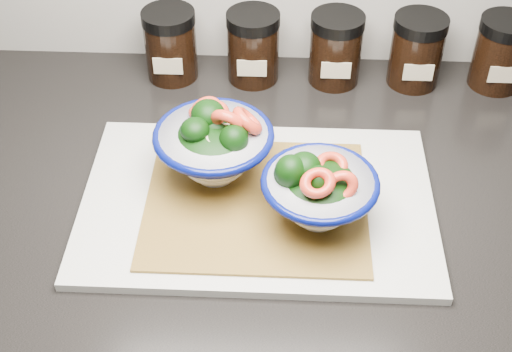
{
  "coord_description": "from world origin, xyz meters",
  "views": [
    {
      "loc": [
        -0.07,
        0.75,
        1.55
      ],
      "look_at": [
        -0.1,
        1.39,
        0.96
      ],
      "focal_mm": 50.0,
      "sensor_mm": 36.0,
      "label": 1
    }
  ],
  "objects_px": {
    "cutting_board": "(258,203)",
    "spice_jar_d": "(417,51)",
    "bowl_right": "(317,191)",
    "spice_jar_a": "(171,44)",
    "spice_jar_e": "(501,53)",
    "spice_jar_b": "(253,46)",
    "bowl_left": "(214,145)",
    "spice_jar_c": "(336,49)"
  },
  "relations": [
    {
      "from": "spice_jar_b",
      "to": "spice_jar_a",
      "type": "bearing_deg",
      "value": 180.0
    },
    {
      "from": "spice_jar_c",
      "to": "spice_jar_e",
      "type": "height_order",
      "value": "same"
    },
    {
      "from": "bowl_left",
      "to": "spice_jar_a",
      "type": "height_order",
      "value": "bowl_left"
    },
    {
      "from": "bowl_right",
      "to": "bowl_left",
      "type": "bearing_deg",
      "value": 149.58
    },
    {
      "from": "cutting_board",
      "to": "bowl_right",
      "type": "relative_size",
      "value": 3.16
    },
    {
      "from": "bowl_left",
      "to": "spice_jar_b",
      "type": "bearing_deg",
      "value": 81.37
    },
    {
      "from": "spice_jar_e",
      "to": "spice_jar_a",
      "type": "bearing_deg",
      "value": 180.0
    },
    {
      "from": "spice_jar_b",
      "to": "spice_jar_c",
      "type": "relative_size",
      "value": 1.0
    },
    {
      "from": "bowl_right",
      "to": "spice_jar_e",
      "type": "bearing_deg",
      "value": 48.67
    },
    {
      "from": "spice_jar_c",
      "to": "spice_jar_d",
      "type": "distance_m",
      "value": 0.12
    },
    {
      "from": "spice_jar_d",
      "to": "spice_jar_e",
      "type": "xyz_separation_m",
      "value": [
        0.13,
        0.0,
        0.0
      ]
    },
    {
      "from": "spice_jar_c",
      "to": "spice_jar_d",
      "type": "xyz_separation_m",
      "value": [
        0.12,
        0.0,
        0.0
      ]
    },
    {
      "from": "spice_jar_b",
      "to": "spice_jar_d",
      "type": "xyz_separation_m",
      "value": [
        0.25,
        0.0,
        0.0
      ]
    },
    {
      "from": "bowl_right",
      "to": "spice_jar_d",
      "type": "relative_size",
      "value": 1.26
    },
    {
      "from": "bowl_left",
      "to": "spice_jar_e",
      "type": "bearing_deg",
      "value": 30.8
    },
    {
      "from": "cutting_board",
      "to": "spice_jar_b",
      "type": "distance_m",
      "value": 0.3
    },
    {
      "from": "bowl_right",
      "to": "spice_jar_a",
      "type": "relative_size",
      "value": 1.26
    },
    {
      "from": "bowl_left",
      "to": "spice_jar_c",
      "type": "height_order",
      "value": "bowl_left"
    },
    {
      "from": "spice_jar_d",
      "to": "bowl_right",
      "type": "bearing_deg",
      "value": -115.96
    },
    {
      "from": "bowl_left",
      "to": "bowl_right",
      "type": "relative_size",
      "value": 1.09
    },
    {
      "from": "cutting_board",
      "to": "spice_jar_d",
      "type": "height_order",
      "value": "spice_jar_d"
    },
    {
      "from": "spice_jar_c",
      "to": "spice_jar_e",
      "type": "bearing_deg",
      "value": 0.0
    },
    {
      "from": "bowl_left",
      "to": "spice_jar_a",
      "type": "xyz_separation_m",
      "value": [
        -0.09,
        0.25,
        -0.01
      ]
    },
    {
      "from": "spice_jar_b",
      "to": "spice_jar_e",
      "type": "distance_m",
      "value": 0.38
    },
    {
      "from": "spice_jar_b",
      "to": "spice_jar_e",
      "type": "relative_size",
      "value": 1.0
    },
    {
      "from": "cutting_board",
      "to": "spice_jar_d",
      "type": "xyz_separation_m",
      "value": [
        0.23,
        0.29,
        0.05
      ]
    },
    {
      "from": "spice_jar_a",
      "to": "spice_jar_d",
      "type": "height_order",
      "value": "same"
    },
    {
      "from": "spice_jar_a",
      "to": "spice_jar_b",
      "type": "distance_m",
      "value": 0.13
    },
    {
      "from": "bowl_right",
      "to": "spice_jar_c",
      "type": "bearing_deg",
      "value": 83.97
    },
    {
      "from": "bowl_left",
      "to": "spice_jar_b",
      "type": "relative_size",
      "value": 1.37
    },
    {
      "from": "cutting_board",
      "to": "spice_jar_e",
      "type": "distance_m",
      "value": 0.46
    },
    {
      "from": "cutting_board",
      "to": "spice_jar_a",
      "type": "height_order",
      "value": "spice_jar_a"
    },
    {
      "from": "spice_jar_e",
      "to": "bowl_right",
      "type": "bearing_deg",
      "value": -131.33
    },
    {
      "from": "bowl_left",
      "to": "cutting_board",
      "type": "bearing_deg",
      "value": -36.88
    },
    {
      "from": "bowl_left",
      "to": "spice_jar_e",
      "type": "height_order",
      "value": "bowl_left"
    },
    {
      "from": "spice_jar_e",
      "to": "cutting_board",
      "type": "bearing_deg",
      "value": -140.92
    },
    {
      "from": "bowl_left",
      "to": "spice_jar_d",
      "type": "distance_m",
      "value": 0.38
    },
    {
      "from": "bowl_right",
      "to": "spice_jar_c",
      "type": "distance_m",
      "value": 0.33
    },
    {
      "from": "cutting_board",
      "to": "spice_jar_b",
      "type": "height_order",
      "value": "spice_jar_b"
    },
    {
      "from": "bowl_right",
      "to": "spice_jar_e",
      "type": "distance_m",
      "value": 0.43
    },
    {
      "from": "bowl_left",
      "to": "bowl_right",
      "type": "distance_m",
      "value": 0.15
    },
    {
      "from": "cutting_board",
      "to": "spice_jar_d",
      "type": "relative_size",
      "value": 3.98
    }
  ]
}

